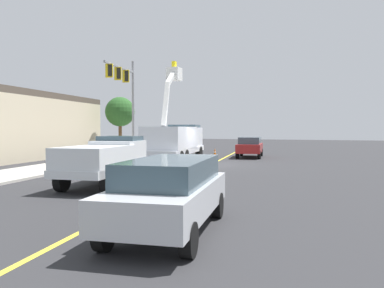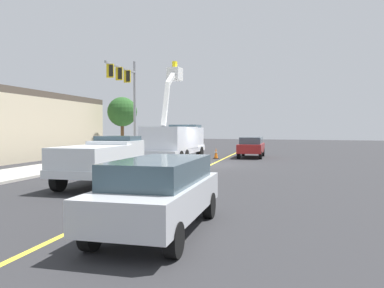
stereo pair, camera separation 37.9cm
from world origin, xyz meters
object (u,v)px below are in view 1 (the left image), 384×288
at_px(passing_minivan, 250,146).
at_px(traffic_cone_mid_front, 172,170).
at_px(trailing_sedan, 170,190).
at_px(traffic_cone_mid_rear, 199,160).
at_px(traffic_signal_mast, 125,89).
at_px(service_pickup_truck, 106,159).
at_px(utility_bucket_truck, 175,140).
at_px(traffic_cone_trailing, 215,153).
at_px(traffic_cone_leading, 129,184).

bearing_deg(passing_minivan, traffic_cone_mid_front, 176.47).
relative_size(trailing_sedan, traffic_cone_mid_rear, 6.14).
height_order(passing_minivan, traffic_cone_mid_front, passing_minivan).
height_order(traffic_cone_mid_front, traffic_signal_mast, traffic_signal_mast).
bearing_deg(service_pickup_truck, passing_minivan, -7.82).
distance_m(utility_bucket_truck, traffic_cone_trailing, 4.99).
height_order(traffic_cone_mid_rear, traffic_cone_trailing, traffic_cone_trailing).
bearing_deg(passing_minivan, traffic_cone_leading, 178.78).
distance_m(passing_minivan, trailing_sedan, 23.41).
distance_m(utility_bucket_truck, traffic_cone_leading, 12.74).
xyz_separation_m(utility_bucket_truck, trailing_sedan, (-16.19, -6.78, -0.64)).
distance_m(passing_minivan, traffic_cone_trailing, 3.39).
bearing_deg(traffic_cone_mid_front, service_pickup_truck, 155.80).
relative_size(traffic_cone_trailing, traffic_signal_mast, 0.10).
height_order(utility_bucket_truck, passing_minivan, utility_bucket_truck).
distance_m(passing_minivan, traffic_cone_mid_front, 14.25).
height_order(trailing_sedan, traffic_signal_mast, traffic_signal_mast).
bearing_deg(passing_minivan, traffic_cone_mid_rear, 170.07).
relative_size(utility_bucket_truck, traffic_cone_leading, 10.91).
height_order(service_pickup_truck, traffic_cone_leading, service_pickup_truck).
bearing_deg(trailing_sedan, utility_bucket_truck, 22.71).
xyz_separation_m(passing_minivan, traffic_cone_mid_rear, (-8.48, 1.48, -0.57)).
relative_size(traffic_cone_leading, traffic_cone_mid_front, 0.99).
xyz_separation_m(utility_bucket_truck, traffic_cone_trailing, (4.61, -1.47, -1.19)).
relative_size(service_pickup_truck, traffic_cone_mid_rear, 7.15).
xyz_separation_m(passing_minivan, traffic_cone_trailing, (-2.42, 2.32, -0.56)).
distance_m(traffic_cone_mid_rear, traffic_cone_trailing, 6.11).
distance_m(traffic_cone_leading, traffic_cone_trailing, 16.95).
relative_size(service_pickup_truck, traffic_cone_mid_front, 7.40).
relative_size(traffic_cone_leading, traffic_cone_trailing, 0.91).
xyz_separation_m(trailing_sedan, traffic_signal_mast, (18.90, 12.27, 4.61)).
bearing_deg(passing_minivan, traffic_signal_mast, 114.97).
height_order(utility_bucket_truck, traffic_cone_mid_rear, utility_bucket_truck).
relative_size(traffic_cone_mid_rear, traffic_cone_trailing, 0.96).
height_order(utility_bucket_truck, service_pickup_truck, utility_bucket_truck).
relative_size(traffic_cone_mid_front, traffic_cone_mid_rear, 0.97).
height_order(passing_minivan, traffic_signal_mast, traffic_signal_mast).
height_order(traffic_cone_mid_rear, traffic_signal_mast, traffic_signal_mast).
distance_m(service_pickup_truck, traffic_cone_mid_front, 3.84).
distance_m(passing_minivan, traffic_signal_mast, 11.23).
relative_size(service_pickup_truck, traffic_cone_leading, 7.51).
relative_size(service_pickup_truck, traffic_signal_mast, 0.72).
bearing_deg(traffic_cone_mid_front, traffic_signal_mast, 40.39).
bearing_deg(passing_minivan, utility_bucket_truck, 151.67).
distance_m(trailing_sedan, traffic_cone_mid_rear, 15.42).
bearing_deg(traffic_cone_trailing, trailing_sedan, -165.70).
xyz_separation_m(utility_bucket_truck, passing_minivan, (7.03, -3.79, -0.64)).
bearing_deg(service_pickup_truck, traffic_cone_mid_rear, -5.84).
relative_size(trailing_sedan, traffic_cone_mid_front, 6.36).
height_order(trailing_sedan, traffic_cone_trailing, trailing_sedan).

